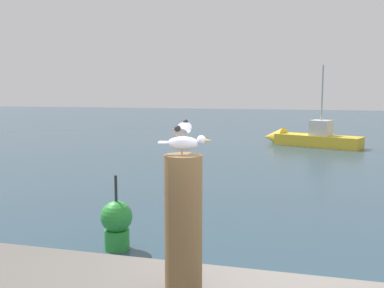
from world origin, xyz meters
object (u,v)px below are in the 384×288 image
(channel_buoy, at_px, (117,223))
(seagull, at_px, (184,138))
(boat_yellow, at_px, (306,138))
(mooring_post, at_px, (183,225))

(channel_buoy, bearing_deg, seagull, -58.90)
(seagull, bearing_deg, boat_yellow, 87.76)
(seagull, height_order, channel_buoy, seagull)
(mooring_post, relative_size, seagull, 1.72)
(mooring_post, height_order, channel_buoy, mooring_post)
(seagull, xyz_separation_m, channel_buoy, (-2.33, 3.87, -1.98))
(mooring_post, relative_size, boat_yellow, 0.21)
(boat_yellow, bearing_deg, mooring_post, -92.25)
(mooring_post, height_order, boat_yellow, boat_yellow)
(seagull, distance_m, channel_buoy, 4.93)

